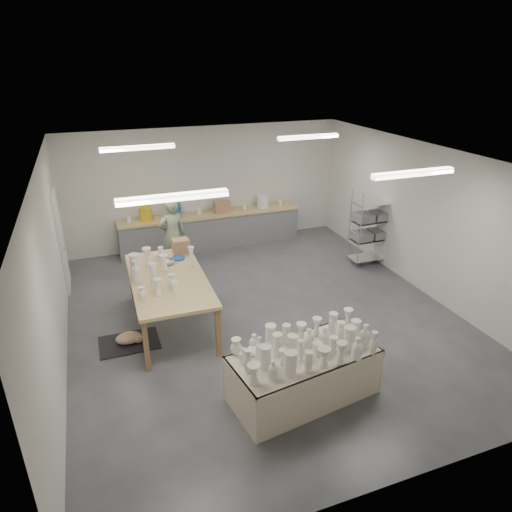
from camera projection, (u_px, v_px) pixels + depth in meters
name	position (u px, v px, depth m)	size (l,w,h in m)	color
room	(256.00, 212.00, 7.90)	(8.00, 8.02, 3.00)	#424449
back_counter	(211.00, 229.00, 11.65)	(4.60, 0.60, 1.24)	tan
wire_shelf	(371.00, 227.00, 10.54)	(0.88, 0.48, 1.80)	silver
drying_table	(304.00, 371.00, 6.49)	(2.21, 1.29, 1.10)	olive
work_table	(166.00, 275.00, 8.12)	(1.34, 2.59, 1.34)	tan
rug	(129.00, 343.00, 7.86)	(1.00, 0.70, 0.02)	black
cat	(130.00, 338.00, 7.81)	(0.51, 0.44, 0.19)	white
potter	(172.00, 235.00, 10.21)	(0.62, 0.41, 1.70)	#8FA07C
red_stool	(172.00, 255.00, 10.68)	(0.33, 0.33, 0.29)	red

